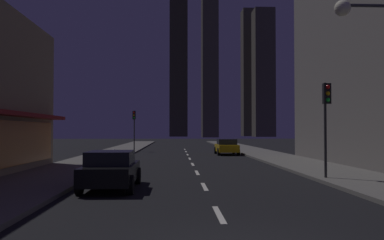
# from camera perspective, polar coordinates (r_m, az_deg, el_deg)

# --- Properties ---
(ground_plane) EXTENTS (78.00, 136.00, 0.10)m
(ground_plane) POSITION_cam_1_polar(r_m,az_deg,el_deg) (39.44, -0.77, -4.82)
(ground_plane) COLOR black
(sidewalk_right) EXTENTS (4.00, 76.00, 0.15)m
(sidewalk_right) POSITION_cam_1_polar(r_m,az_deg,el_deg) (40.25, 9.28, -4.56)
(sidewalk_right) COLOR #605E59
(sidewalk_right) RESTS_ON ground
(sidewalk_left) EXTENTS (4.00, 76.00, 0.15)m
(sidewalk_left) POSITION_cam_1_polar(r_m,az_deg,el_deg) (39.84, -10.91, -4.58)
(sidewalk_left) COLOR #605E59
(sidewalk_left) RESTS_ON ground
(lane_marking_center) EXTENTS (0.16, 43.80, 0.01)m
(lane_marking_center) POSITION_cam_1_polar(r_m,az_deg,el_deg) (26.28, 0.09, -6.36)
(lane_marking_center) COLOR silver
(lane_marking_center) RESTS_ON ground
(skyscraper_distant_tall) EXTENTS (6.57, 7.74, 66.00)m
(skyscraper_distant_tall) POSITION_cam_1_polar(r_m,az_deg,el_deg) (150.92, -1.95, 10.26)
(skyscraper_distant_tall) COLOR #343227
(skyscraper_distant_tall) RESTS_ON ground
(skyscraper_distant_mid) EXTENTS (5.15, 7.22, 59.28)m
(skyscraper_distant_mid) POSITION_cam_1_polar(r_m,az_deg,el_deg) (133.07, 2.55, 10.38)
(skyscraper_distant_mid) COLOR #4D4939
(skyscraper_distant_mid) RESTS_ON ground
(skyscraper_distant_short) EXTENTS (5.29, 6.80, 50.01)m
(skyscraper_distant_short) POSITION_cam_1_polar(r_m,az_deg,el_deg) (160.17, 8.11, 6.68)
(skyscraper_distant_short) COLOR #4B4738
(skyscraper_distant_short) RESTS_ON ground
(skyscraper_distant_slender) EXTENTS (7.16, 7.51, 45.73)m
(skyscraper_distant_slender) POSITION_cam_1_polar(r_m,az_deg,el_deg) (146.34, 10.17, 6.62)
(skyscraper_distant_slender) COLOR #4C4939
(skyscraper_distant_slender) RESTS_ON ground
(car_parked_near) EXTENTS (1.98, 4.24, 1.45)m
(car_parked_near) POSITION_cam_1_polar(r_m,az_deg,el_deg) (15.62, -11.49, -6.95)
(car_parked_near) COLOR black
(car_parked_near) RESTS_ON ground
(car_parked_far) EXTENTS (1.98, 4.24, 1.45)m
(car_parked_far) POSITION_cam_1_polar(r_m,az_deg,el_deg) (36.93, 4.97, -3.81)
(car_parked_far) COLOR gold
(car_parked_far) RESTS_ON ground
(fire_hydrant_far_left) EXTENTS (0.42, 0.30, 0.65)m
(fire_hydrant_far_left) POSITION_cam_1_polar(r_m,az_deg,el_deg) (31.48, -11.14, -4.71)
(fire_hydrant_far_left) COLOR #B2B2B2
(fire_hydrant_far_left) RESTS_ON sidewalk_left
(traffic_light_near_right) EXTENTS (0.32, 0.48, 4.20)m
(traffic_light_near_right) POSITION_cam_1_polar(r_m,az_deg,el_deg) (18.52, 18.66, 1.55)
(traffic_light_near_right) COLOR #2D2D2D
(traffic_light_near_right) RESTS_ON sidewalk_right
(traffic_light_far_left) EXTENTS (0.32, 0.48, 4.20)m
(traffic_light_far_left) POSITION_cam_1_polar(r_m,az_deg,el_deg) (42.78, -8.28, -0.20)
(traffic_light_far_left) COLOR #2D2D2D
(traffic_light_far_left) RESTS_ON sidewalk_left
(street_lamp_right) EXTENTS (1.96, 0.56, 6.58)m
(street_lamp_right) POSITION_cam_1_polar(r_m,az_deg,el_deg) (15.16, 23.52, 9.40)
(street_lamp_right) COLOR #38383D
(street_lamp_right) RESTS_ON sidewalk_right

